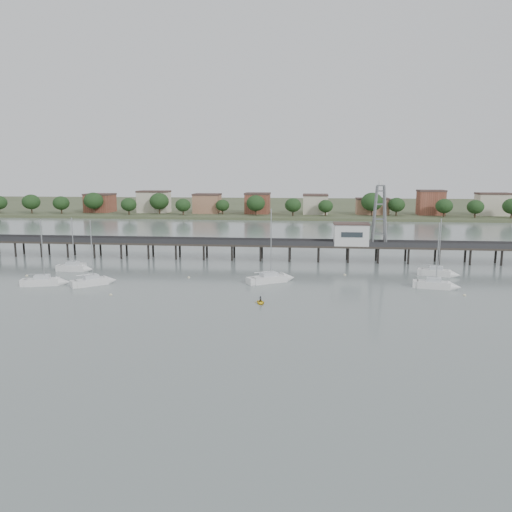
{
  "coord_description": "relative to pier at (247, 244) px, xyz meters",
  "views": [
    {
      "loc": [
        14.82,
        -59.78,
        21.35
      ],
      "look_at": [
        4.09,
        42.0,
        4.0
      ],
      "focal_mm": 35.0,
      "sensor_mm": 36.0,
      "label": 1
    }
  ],
  "objects": [
    {
      "name": "white_tender",
      "position": [
        -37.37,
        -13.6,
        -3.33
      ],
      "size": [
        4.01,
        1.91,
        1.52
      ],
      "rotation": [
        0.0,
        0.0,
        -0.07
      ],
      "color": "white",
      "rests_on": "ground"
    },
    {
      "name": "pier_building",
      "position": [
        25.0,
        0.0,
        2.87
      ],
      "size": [
        8.4,
        5.4,
        5.3
      ],
      "color": "silver",
      "rests_on": "ground"
    },
    {
      "name": "ground_plane",
      "position": [
        0.0,
        -60.0,
        -3.79
      ],
      "size": [
        500.0,
        500.0,
        0.0
      ],
      "primitive_type": "plane",
      "color": "slate",
      "rests_on": "ground"
    },
    {
      "name": "sailboat_d",
      "position": [
        39.28,
        -26.88,
        -3.15
      ],
      "size": [
        8.02,
        3.79,
        12.82
      ],
      "rotation": [
        0.0,
        0.0,
        -0.21
      ],
      "color": "white",
      "rests_on": "ground"
    },
    {
      "name": "sailboat_e",
      "position": [
        42.48,
        -15.4,
        -3.15
      ],
      "size": [
        7.9,
        4.36,
        12.6
      ],
      "rotation": [
        0.0,
        0.0,
        -0.3
      ],
      "color": "white",
      "rests_on": "ground"
    },
    {
      "name": "dinghy_occupant",
      "position": [
        7.21,
        -40.76,
        -3.79
      ],
      "size": [
        0.67,
        1.07,
        0.24
      ],
      "primitive_type": "imported",
      "rotation": [
        0.0,
        0.0,
        3.47
      ],
      "color": "black",
      "rests_on": "ground"
    },
    {
      "name": "pier",
      "position": [
        0.0,
        0.0,
        0.0
      ],
      "size": [
        150.0,
        5.0,
        5.5
      ],
      "color": "#2D2823",
      "rests_on": "ground"
    },
    {
      "name": "sailboat_a",
      "position": [
        -34.09,
        -31.65,
        -3.15
      ],
      "size": [
        8.35,
        4.45,
        13.27
      ],
      "rotation": [
        0.0,
        0.0,
        0.28
      ],
      "color": "white",
      "rests_on": "ground"
    },
    {
      "name": "far_shore",
      "position": [
        0.36,
        179.58,
        -2.85
      ],
      "size": [
        500.0,
        170.0,
        10.4
      ],
      "color": "#475133",
      "rests_on": "ground"
    },
    {
      "name": "yellow_dinghy",
      "position": [
        7.21,
        -40.76,
        -3.79
      ],
      "size": [
        1.82,
        0.95,
        2.45
      ],
      "primitive_type": "imported",
      "rotation": [
        0.0,
        0.0,
        0.27
      ],
      "color": "yellow",
      "rests_on": "ground"
    },
    {
      "name": "sailboat_f",
      "position": [
        -25.11,
        -30.24,
        -3.15
      ],
      "size": [
        7.42,
        6.92,
        13.03
      ],
      "rotation": [
        0.0,
        0.0,
        0.72
      ],
      "color": "white",
      "rests_on": "ground"
    },
    {
      "name": "sailboat_b",
      "position": [
        -34.91,
        -18.13,
        -3.15
      ],
      "size": [
        7.37,
        2.2,
        12.25
      ],
      "rotation": [
        0.0,
        0.0,
        -0.01
      ],
      "color": "white",
      "rests_on": "ground"
    },
    {
      "name": "mooring_buoys",
      "position": [
        -1.38,
        -26.6,
        -3.71
      ],
      "size": [
        85.77,
        22.17,
        0.39
      ],
      "color": "beige",
      "rests_on": "ground"
    },
    {
      "name": "sailboat_c",
      "position": [
        8.67,
        -24.14,
        -3.16
      ],
      "size": [
        9.3,
        7.24,
        15.23
      ],
      "rotation": [
        0.0,
        0.0,
        0.56
      ],
      "color": "white",
      "rests_on": "ground"
    },
    {
      "name": "lattice_tower",
      "position": [
        31.5,
        0.0,
        7.31
      ],
      "size": [
        3.2,
        3.2,
        15.5
      ],
      "color": "slate",
      "rests_on": "ground"
    }
  ]
}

